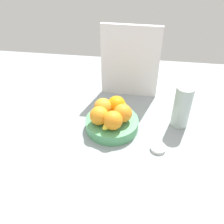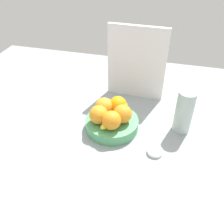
{
  "view_description": "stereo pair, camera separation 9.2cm",
  "coord_description": "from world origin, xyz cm",
  "views": [
    {
      "loc": [
        14.75,
        -80.42,
        71.51
      ],
      "look_at": [
        3.42,
        0.12,
        8.73
      ],
      "focal_mm": 39.64,
      "sensor_mm": 36.0,
      "label": 1
    },
    {
      "loc": [
        23.74,
        -78.64,
        71.51
      ],
      "look_at": [
        3.42,
        0.12,
        8.73
      ],
      "focal_mm": 39.64,
      "sensor_mm": 36.0,
      "label": 2
    }
  ],
  "objects": [
    {
      "name": "fruit_bowl",
      "position": [
        3.42,
        0.12,
        2.36
      ],
      "size": [
        22.66,
        22.66,
        4.73
      ],
      "primitive_type": "cylinder",
      "color": "#509E66",
      "rests_on": "ground_plane"
    },
    {
      "name": "banana_bunch",
      "position": [
        5.73,
        -1.05,
        7.83
      ],
      "size": [
        11.46,
        17.9,
        6.2
      ],
      "color": "yellow",
      "rests_on": "fruit_bowl"
    },
    {
      "name": "jar_lid",
      "position": [
        23.27,
        -10.06,
        0.68
      ],
      "size": [
        6.12,
        6.12,
        1.37
      ],
      "primitive_type": "cylinder",
      "color": "white",
      "rests_on": "ground_plane"
    },
    {
      "name": "orange_back_right",
      "position": [
        4.61,
        5.55,
        8.67
      ],
      "size": [
        7.88,
        7.88,
        7.88
      ],
      "primitive_type": "sphere",
      "color": "orange",
      "rests_on": "fruit_bowl"
    },
    {
      "name": "orange_center",
      "position": [
        4.58,
        -5.14,
        8.67
      ],
      "size": [
        7.88,
        7.88,
        7.88
      ],
      "primitive_type": "sphere",
      "color": "orange",
      "rests_on": "fruit_bowl"
    },
    {
      "name": "thermos_tumbler",
      "position": [
        32.39,
        6.77,
        9.55
      ],
      "size": [
        7.33,
        7.33,
        19.1
      ],
      "primitive_type": "cylinder",
      "color": "#AEBEB8",
      "rests_on": "ground_plane"
    },
    {
      "name": "orange_front_right",
      "position": [
        -1.45,
        -2.96,
        8.67
      ],
      "size": [
        7.88,
        7.88,
        7.88
      ],
      "primitive_type": "sphere",
      "color": "orange",
      "rests_on": "fruit_bowl"
    },
    {
      "name": "orange_front_left",
      "position": [
        -0.81,
        3.01,
        8.67
      ],
      "size": [
        7.88,
        7.88,
        7.88
      ],
      "primitive_type": "sphere",
      "color": "orange",
      "rests_on": "fruit_bowl"
    },
    {
      "name": "orange_back_left",
      "position": [
        7.91,
        0.07,
        8.67
      ],
      "size": [
        7.88,
        7.88,
        7.88
      ],
      "primitive_type": "sphere",
      "color": "orange",
      "rests_on": "fruit_bowl"
    },
    {
      "name": "ground_plane",
      "position": [
        0.0,
        0.0,
        -1.5
      ],
      "size": [
        180.0,
        140.0,
        3.0
      ],
      "primitive_type": "cube",
      "color": "gray"
    },
    {
      "name": "cutting_board",
      "position": [
        8.18,
        28.23,
        18.0
      ],
      "size": [
        28.03,
        2.45,
        36.0
      ],
      "primitive_type": "cube",
      "rotation": [
        0.0,
        0.0,
        -0.02
      ],
      "color": "white",
      "rests_on": "ground_plane"
    }
  ]
}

